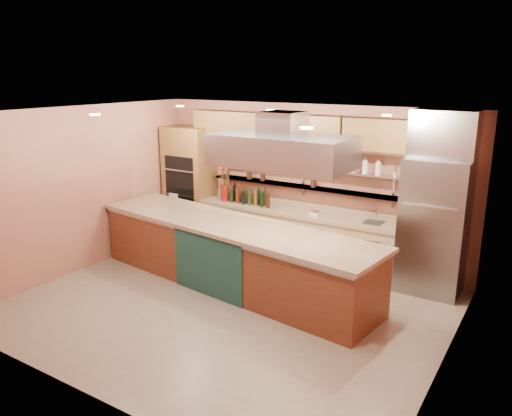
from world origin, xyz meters
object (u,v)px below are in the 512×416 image
Objects in this scene: copper_kettle at (248,157)px; flower_vase at (225,193)px; refrigerator at (434,227)px; island at (231,254)px; green_canister at (267,157)px; kitchen_scale at (315,212)px.

flower_vase is at bearing -150.38° from copper_kettle.
island is at bearing -152.06° from refrigerator.
green_canister is (-3.10, 0.23, 0.76)m from refrigerator.
green_canister is (-0.35, 1.69, 1.29)m from island.
green_canister is at bearing 108.71° from island.
refrigerator is 13.74× the size of kitchen_scale.
kitchen_scale is 0.80× the size of green_canister.
island is at bearing -132.67° from kitchen_scale.
refrigerator is 6.79× the size of flower_vase.
island is at bearing -65.45° from copper_kettle.
copper_kettle reaches higher than island.
copper_kettle is at bearing 176.27° from refrigerator.
refrigerator reaches higher than kitchen_scale.
copper_kettle is (0.39, 0.22, 0.70)m from flower_vase.
copper_kettle is 0.85× the size of green_canister.
flower_vase is 0.83m from copper_kettle.
green_canister is at bearing 0.00° from copper_kettle.
island is 16.01× the size of flower_vase.
refrigerator is 3.20m from green_canister.
copper_kettle is at bearing 156.26° from kitchen_scale.
copper_kettle reaches higher than kitchen_scale.
kitchen_scale is (-2.00, 0.01, -0.08)m from refrigerator.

